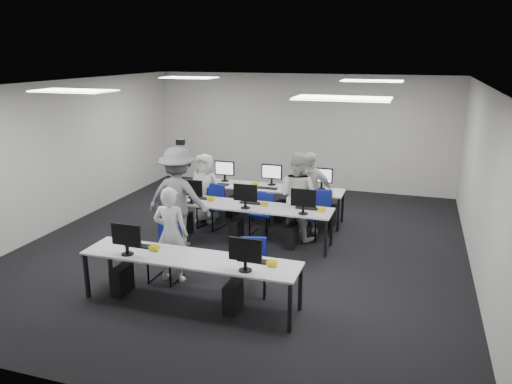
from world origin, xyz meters
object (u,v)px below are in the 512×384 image
(student_1, at_px, (298,196))
(student_3, at_px, (309,193))
(desk_front, at_px, (190,260))
(chair_7, at_px, (319,218))
(desk_mid, at_px, (249,208))
(chair_6, at_px, (259,215))
(student_2, at_px, (205,188))
(chair_1, at_px, (253,276))
(chair_3, at_px, (262,222))
(chair_0, at_px, (166,263))
(chair_5, at_px, (220,211))
(chair_2, at_px, (211,214))
(photographer, at_px, (178,198))
(student_0, at_px, (171,234))
(chair_4, at_px, (306,225))

(student_1, relative_size, student_3, 1.04)
(desk_front, distance_m, chair_7, 3.72)
(desk_mid, xyz_separation_m, student_1, (0.84, 0.49, 0.18))
(chair_6, height_order, student_2, student_2)
(chair_1, xyz_separation_m, chair_3, (-0.62, 2.47, -0.01))
(chair_6, xyz_separation_m, student_3, (1.04, 0.03, 0.57))
(chair_6, height_order, student_3, student_3)
(student_3, bearing_deg, student_2, 168.58)
(desk_mid, xyz_separation_m, chair_6, (-0.07, 0.85, -0.42))
(chair_0, distance_m, chair_7, 3.47)
(chair_3, xyz_separation_m, student_3, (0.85, 0.40, 0.57))
(chair_3, height_order, chair_5, same)
(chair_2, distance_m, chair_3, 1.12)
(chair_0, xyz_separation_m, photographer, (-0.44, 1.38, 0.67))
(chair_6, xyz_separation_m, chair_7, (1.27, 0.05, 0.04))
(chair_5, bearing_deg, student_0, -80.01)
(chair_0, relative_size, chair_5, 1.10)
(student_2, bearing_deg, chair_0, -75.60)
(desk_front, bearing_deg, chair_2, 107.67)
(chair_5, bearing_deg, desk_front, -71.19)
(chair_7, xyz_separation_m, photographer, (-2.37, -1.50, 0.64))
(chair_6, bearing_deg, student_2, 175.12)
(student_1, distance_m, student_2, 2.14)
(chair_7, height_order, student_2, student_2)
(chair_6, bearing_deg, chair_3, -68.28)
(chair_0, distance_m, chair_2, 2.53)
(chair_1, distance_m, student_2, 3.51)
(desk_front, relative_size, chair_4, 3.71)
(chair_1, distance_m, chair_3, 2.55)
(chair_0, height_order, chair_1, chair_0)
(chair_1, height_order, photographer, photographer)
(chair_1, bearing_deg, chair_0, 166.39)
(chair_5, bearing_deg, chair_1, -55.74)
(chair_1, bearing_deg, chair_3, 90.57)
(chair_2, bearing_deg, chair_1, -41.04)
(chair_1, height_order, chair_7, chair_7)
(chair_7, bearing_deg, photographer, -157.17)
(desk_mid, distance_m, student_0, 2.06)
(chair_1, relative_size, chair_3, 1.03)
(chair_0, bearing_deg, student_0, 12.29)
(chair_5, distance_m, student_3, 2.00)
(chair_4, bearing_deg, chair_5, 159.53)
(chair_4, height_order, photographer, photographer)
(chair_1, bearing_deg, student_1, 74.14)
(chair_6, bearing_deg, desk_mid, -90.50)
(desk_front, distance_m, chair_2, 3.31)
(chair_2, height_order, chair_7, chair_7)
(chair_1, bearing_deg, chair_4, 70.34)
(chair_2, height_order, chair_6, chair_2)
(desk_front, distance_m, chair_3, 3.12)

